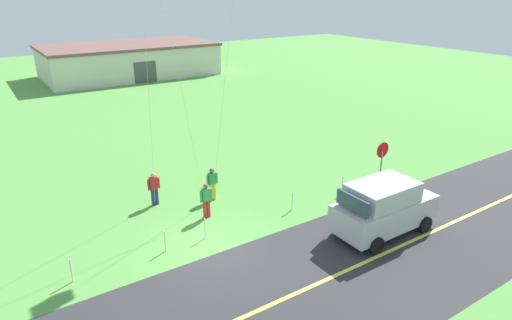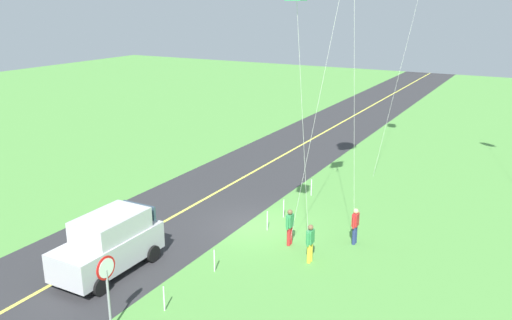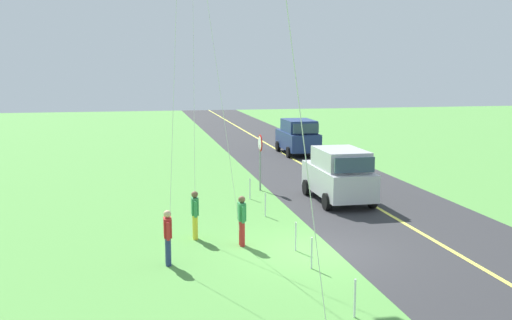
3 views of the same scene
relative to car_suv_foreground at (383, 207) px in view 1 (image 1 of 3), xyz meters
The scene contains 14 objects.
ground_plane 7.00m from the car_suv_foreground, 155.67° to the left, with size 120.00×120.00×0.10m, color #549342.
asphalt_road 6.49m from the car_suv_foreground, 169.55° to the right, with size 120.00×7.00×0.00m, color #2D2D30.
road_centre_stripe 6.49m from the car_suv_foreground, 169.55° to the right, with size 120.00×0.16×0.00m, color #E5E04C.
car_suv_foreground is the anchor object (origin of this frame).
stop_sign 4.03m from the car_suv_foreground, 43.59° to the left, with size 0.76×0.08×2.56m.
person_adult_near 7.38m from the car_suv_foreground, 136.62° to the left, with size 0.58×0.22×1.60m.
person_adult_companion 10.09m from the car_suv_foreground, 132.33° to the left, with size 0.58×0.22×1.60m.
person_child_watcher 7.76m from the car_suv_foreground, 123.93° to the left, with size 0.58×0.22×1.60m.
warehouse_distant 39.58m from the car_suv_foreground, 85.92° to the left, with size 18.36×10.20×3.50m.
fence_post_0 11.85m from the car_suv_foreground, 162.58° to the left, with size 0.05×0.05×0.90m, color silver.
fence_post_1 8.70m from the car_suv_foreground, 155.89° to the left, with size 0.05×0.05×0.90m, color silver.
fence_post_2 7.19m from the car_suv_foreground, 150.34° to the left, with size 0.05×0.05×0.90m, color silver.
fence_post_3 4.06m from the car_suv_foreground, 117.68° to the left, with size 0.05×0.05×0.90m, color silver.
fence_post_4 3.81m from the car_suv_foreground, 71.17° to the left, with size 0.05×0.05×0.90m, color silver.
Camera 1 is at (-6.68, -13.19, 9.38)m, focal length 31.00 mm.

